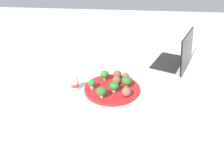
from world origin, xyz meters
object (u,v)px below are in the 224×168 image
object	(u,v)px
meatball_mid_right	(117,80)
fork	(163,93)
knife	(165,97)
broccoli_floret_front_right	(92,83)
meatball_back_right	(126,92)
broccoli_floret_mid_right	(127,81)
broccoli_floret_front_left	(105,74)
meatball_front_left	(117,75)
plate	(112,89)
broccoli_floret_back_left	(102,91)
broccoli_floret_near_rim	(114,86)
napkin	(162,96)
yogurt_bottle	(75,84)
meatball_center	(125,76)
laptop	(173,59)

from	to	relation	value
meatball_mid_right	fork	xyz separation A→B (m)	(0.24, -0.04, -0.03)
meatball_mid_right	knife	world-z (taller)	meatball_mid_right
broccoli_floret_front_right	meatball_back_right	size ratio (longest dim) A/B	1.06
broccoli_floret_mid_right	broccoli_floret_front_left	distance (m)	0.13
meatball_front_left	plate	bearing A→B (deg)	-100.13
broccoli_floret_back_left	broccoli_floret_near_rim	bearing A→B (deg)	47.86
broccoli_floret_front_left	meatball_back_right	world-z (taller)	broccoli_floret_front_left
broccoli_floret_mid_right	napkin	bearing A→B (deg)	-13.02
yogurt_bottle	broccoli_floret_front_left	bearing A→B (deg)	31.97
meatball_center	yogurt_bottle	bearing A→B (deg)	-157.02
broccoli_floret_front_left	yogurt_bottle	world-z (taller)	same
broccoli_floret_mid_right	broccoli_floret_front_right	xyz separation A→B (m)	(-0.17, -0.04, -0.00)
meatball_back_right	laptop	size ratio (longest dim) A/B	0.12
fork	napkin	bearing A→B (deg)	-107.81
broccoli_floret_back_left	fork	bearing A→B (deg)	16.80
plate	broccoli_floret_front_right	xyz separation A→B (m)	(-0.10, -0.02, 0.04)
broccoli_floret_mid_right	yogurt_bottle	bearing A→B (deg)	-172.68
broccoli_floret_near_rim	fork	bearing A→B (deg)	7.29
broccoli_floret_near_rim	laptop	bearing A→B (deg)	48.37
broccoli_floret_mid_right	broccoli_floret_front_left	xyz separation A→B (m)	(-0.12, 0.05, 0.00)
knife	broccoli_floret_front_left	bearing A→B (deg)	160.02
broccoli_floret_front_right	meatball_front_left	distance (m)	0.16
meatball_center	napkin	xyz separation A→B (m)	(0.19, -0.11, -0.03)
broccoli_floret_back_left	meatball_mid_right	size ratio (longest dim) A/B	1.26
meatball_back_right	meatball_center	distance (m)	0.15
plate	napkin	bearing A→B (deg)	-5.55
meatball_center	yogurt_bottle	size ratio (longest dim) A/B	0.55
broccoli_floret_near_rim	broccoli_floret_back_left	distance (m)	0.08
meatball_center	laptop	bearing A→B (deg)	40.86
broccoli_floret_front_left	broccoli_floret_front_right	bearing A→B (deg)	-117.46
meatball_mid_right	yogurt_bottle	xyz separation A→B (m)	(-0.21, -0.05, -0.01)
meatball_center	broccoli_floret_front_left	bearing A→B (deg)	-170.31
broccoli_floret_front_right	fork	distance (m)	0.36
knife	broccoli_floret_near_rim	bearing A→B (deg)	178.75
broccoli_floret_mid_right	meatball_front_left	bearing A→B (deg)	125.15
meatball_back_right	yogurt_bottle	bearing A→B (deg)	169.54
broccoli_floret_front_left	meatball_center	distance (m)	0.11
broccoli_floret_front_left	napkin	bearing A→B (deg)	-17.57
broccoli_floret_near_rim	plate	bearing A→B (deg)	112.81
plate	fork	distance (m)	0.26
broccoli_floret_near_rim	broccoli_floret_front_right	distance (m)	0.11
broccoli_floret_front_left	napkin	size ratio (longest dim) A/B	0.31
plate	broccoli_floret_back_left	size ratio (longest dim) A/B	5.04
broccoli_floret_front_left	meatball_front_left	size ratio (longest dim) A/B	1.16
broccoli_floret_near_rim	meatball_mid_right	size ratio (longest dim) A/B	1.13
napkin	plate	bearing A→B (deg)	174.45
meatball_front_left	fork	size ratio (longest dim) A/B	0.38
meatball_center	fork	size ratio (longest dim) A/B	0.32
laptop	knife	bearing A→B (deg)	-102.77
knife	plate	bearing A→B (deg)	170.88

